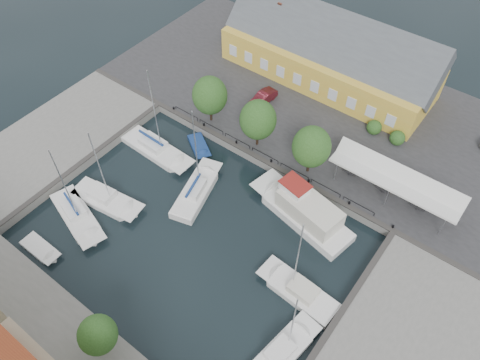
# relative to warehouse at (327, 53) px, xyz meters

# --- Properties ---
(ground) EXTENTS (140.00, 140.00, 0.00)m
(ground) POSITION_rel_warehouse_xyz_m (2.60, -28.36, -4.43)
(ground) COLOR black
(ground) RESTS_ON ground
(north_quay) EXTENTS (56.00, 26.00, 1.00)m
(north_quay) POSITION_rel_warehouse_xyz_m (2.60, -5.36, -3.93)
(north_quay) COLOR #2D2D30
(north_quay) RESTS_ON ground
(west_quay) EXTENTS (12.00, 24.00, 1.00)m
(west_quay) POSITION_rel_warehouse_xyz_m (-19.40, -30.36, -3.93)
(west_quay) COLOR slate
(west_quay) RESTS_ON ground
(quay_edge_fittings) EXTENTS (56.00, 24.72, 0.40)m
(quay_edge_fittings) POSITION_rel_warehouse_xyz_m (2.62, -23.61, -3.37)
(quay_edge_fittings) COLOR #383533
(quay_edge_fittings) RESTS_ON north_quay
(warehouse) EXTENTS (28.56, 14.00, 9.55)m
(warehouse) POSITION_rel_warehouse_xyz_m (0.00, 0.00, 0.00)
(warehouse) COLOR gold
(warehouse) RESTS_ON north_quay
(tent_canopy) EXTENTS (14.00, 4.00, 2.83)m
(tent_canopy) POSITION_rel_warehouse_xyz_m (16.60, -13.86, -0.74)
(tent_canopy) COLOR white
(tent_canopy) RESTS_ON north_quay
(quay_trees) EXTENTS (18.20, 4.20, 6.30)m
(quay_trees) POSITION_rel_warehouse_xyz_m (0.60, -16.36, 0.45)
(quay_trees) COLOR black
(quay_trees) RESTS_ON north_quay
(car_red) EXTENTS (1.89, 4.53, 1.46)m
(car_red) POSITION_rel_warehouse_xyz_m (-3.21, -9.88, -2.70)
(car_red) COLOR #56131C
(car_red) RESTS_ON north_quay
(center_sailboat) EXTENTS (4.75, 8.99, 12.04)m
(center_sailboat) POSITION_rel_warehouse_xyz_m (-0.76, -25.90, -4.06)
(center_sailboat) COLOR white
(center_sailboat) RESTS_ON ground
(trawler) EXTENTS (12.68, 5.92, 5.00)m
(trawler) POSITION_rel_warehouse_xyz_m (10.35, -21.50, -3.41)
(trawler) COLOR white
(trawler) RESTS_ON ground
(east_boat_b) EXTENTS (8.35, 3.24, 11.18)m
(east_boat_b) POSITION_rel_warehouse_xyz_m (14.73, -29.20, -4.17)
(east_boat_b) COLOR white
(east_boat_b) RESTS_ON ground
(east_boat_c) EXTENTS (3.50, 7.95, 9.98)m
(east_boat_c) POSITION_rel_warehouse_xyz_m (16.56, -34.89, -4.17)
(east_boat_c) COLOR white
(east_boat_c) RESTS_ON ground
(west_boat_a) EXTENTS (10.02, 3.13, 12.91)m
(west_boat_a) POSITION_rel_warehouse_xyz_m (-8.79, -23.82, -4.16)
(west_boat_a) COLOR white
(west_boat_a) RESTS_ON ground
(west_boat_c) EXTENTS (8.76, 3.87, 11.45)m
(west_boat_c) POSITION_rel_warehouse_xyz_m (-7.95, -32.63, -4.17)
(west_boat_c) COLOR white
(west_boat_c) RESTS_ON ground
(west_boat_d) EXTENTS (9.13, 5.05, 11.78)m
(west_boat_d) POSITION_rel_warehouse_xyz_m (-8.72, -35.94, -4.16)
(west_boat_d) COLOR white
(west_boat_d) RESTS_ON ground
(launch_sw) EXTENTS (4.69, 1.78, 0.98)m
(launch_sw) POSITION_rel_warehouse_xyz_m (-8.60, -40.82, -4.34)
(launch_sw) COLOR white
(launch_sw) RESTS_ON ground
(launch_nw) EXTENTS (4.56, 3.75, 0.88)m
(launch_nw) POSITION_rel_warehouse_xyz_m (-5.20, -20.19, -4.34)
(launch_nw) COLOR navy
(launch_nw) RESTS_ON ground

